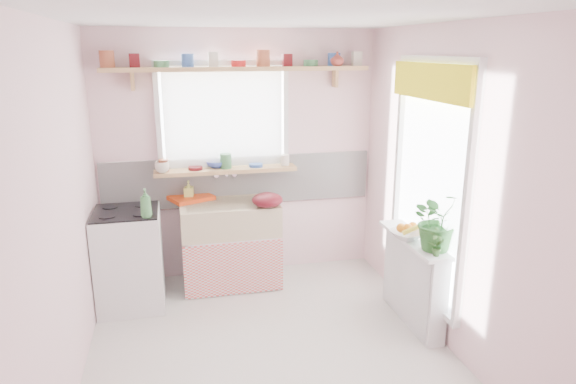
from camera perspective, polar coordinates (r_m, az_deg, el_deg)
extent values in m
plane|color=silver|center=(4.24, -1.97, -17.28)|extent=(3.20, 3.20, 0.00)
plane|color=white|center=(3.57, -2.37, 18.77)|extent=(3.20, 3.20, 0.00)
plane|color=#FDD4D9|center=(5.25, -5.45, 3.98)|extent=(2.80, 0.00, 2.80)
plane|color=#FDD4D9|center=(2.27, 5.64, -12.12)|extent=(2.80, 0.00, 2.80)
plane|color=#FDD4D9|center=(3.73, -23.81, -2.16)|extent=(0.00, 3.20, 3.20)
plane|color=#FDD4D9|center=(4.19, 16.98, 0.39)|extent=(0.00, 3.20, 3.20)
cube|color=white|center=(5.29, -5.35, 1.30)|extent=(2.74, 0.03, 0.50)
cube|color=#C98288|center=(5.34, -5.30, -0.79)|extent=(2.74, 0.02, 0.12)
cube|color=white|center=(5.16, -7.22, 8.24)|extent=(1.20, 0.01, 1.00)
cube|color=white|center=(5.10, -7.14, 8.15)|extent=(1.15, 0.02, 0.95)
cube|color=white|center=(4.36, 15.64, 1.06)|extent=(0.01, 1.10, 1.90)
cube|color=#FFF31A|center=(4.20, 15.42, 11.76)|extent=(0.03, 1.20, 0.28)
cube|color=white|center=(5.24, -6.37, -7.27)|extent=(0.85, 0.55, 0.55)
cube|color=#EB4C45|center=(4.98, -5.98, -8.50)|extent=(0.95, 0.02, 0.53)
cube|color=beige|center=(5.09, -6.51, -2.85)|extent=(0.95, 0.55, 0.30)
cylinder|color=silver|center=(5.22, -6.96, 2.18)|extent=(0.03, 0.22, 0.03)
cube|color=white|center=(4.93, -17.19, -7.18)|extent=(0.58, 0.58, 0.90)
cube|color=black|center=(4.78, -17.62, -2.14)|extent=(0.56, 0.56, 0.02)
cylinder|color=black|center=(4.66, -19.48, -2.58)|extent=(0.14, 0.14, 0.01)
cylinder|color=black|center=(4.63, -16.04, -2.38)|extent=(0.14, 0.14, 0.01)
cylinder|color=black|center=(4.92, -19.14, -1.58)|extent=(0.14, 0.14, 0.01)
cylinder|color=black|center=(4.90, -15.89, -1.39)|extent=(0.14, 0.14, 0.01)
cube|color=white|center=(4.61, 13.79, -9.59)|extent=(0.15, 0.90, 0.75)
cube|color=white|center=(4.45, 13.76, -5.14)|extent=(0.22, 0.95, 0.03)
cube|color=tan|center=(5.14, -6.89, 2.43)|extent=(1.40, 0.22, 0.04)
cube|color=tan|center=(5.02, -5.50, 13.47)|extent=(2.52, 0.24, 0.04)
cylinder|color=#A55133|center=(5.00, -19.46, 13.59)|extent=(0.11, 0.11, 0.12)
cylinder|color=#590F14|center=(4.98, -16.69, 13.81)|extent=(0.11, 0.11, 0.12)
cylinder|color=#3F7F4C|center=(4.97, -13.87, 13.66)|extent=(0.11, 0.11, 0.06)
cylinder|color=#3359A5|center=(4.97, -11.09, 14.16)|extent=(0.11, 0.11, 0.12)
cylinder|color=silver|center=(4.99, -8.30, 14.29)|extent=(0.11, 0.11, 0.12)
cylinder|color=red|center=(5.01, -5.52, 14.04)|extent=(0.11, 0.11, 0.06)
cylinder|color=#A55133|center=(5.05, -2.79, 14.44)|extent=(0.11, 0.11, 0.12)
cylinder|color=#590F14|center=(5.10, -0.09, 14.47)|extent=(0.11, 0.11, 0.12)
cylinder|color=#3F7F4C|center=(5.16, 2.55, 14.14)|extent=(0.11, 0.11, 0.06)
cylinder|color=#3359A5|center=(5.22, 5.13, 14.44)|extent=(0.11, 0.11, 0.12)
cylinder|color=silver|center=(5.30, 7.64, 14.38)|extent=(0.11, 0.11, 0.12)
cylinder|color=#A55133|center=(5.10, -13.87, 2.90)|extent=(0.11, 0.11, 0.12)
cylinder|color=#590F14|center=(5.10, -10.39, 3.11)|extent=(0.11, 0.11, 0.12)
cylinder|color=#3F7F4C|center=(5.13, -6.91, 2.98)|extent=(0.11, 0.11, 0.06)
cylinder|color=#3359A5|center=(5.16, -3.50, 3.49)|extent=(0.11, 0.11, 0.12)
cylinder|color=silver|center=(5.22, -0.13, 3.65)|extent=(0.11, 0.11, 0.12)
cube|color=#E44414|center=(5.20, -10.71, -0.64)|extent=(0.48, 0.43, 0.04)
ellipsoid|color=#5C0F19|center=(4.88, -2.31, -0.89)|extent=(0.39, 0.39, 0.13)
imported|color=#296327|center=(4.16, 16.40, -3.01)|extent=(0.44, 0.39, 0.49)
imported|color=silver|center=(4.40, 13.11, -4.64)|extent=(0.34, 0.34, 0.07)
imported|color=#325C25|center=(4.07, 16.18, -5.40)|extent=(0.13, 0.10, 0.22)
imported|color=#DFE666|center=(5.18, -10.97, 0.17)|extent=(0.10, 0.10, 0.19)
imported|color=#EEE4CE|center=(5.04, -13.80, 2.69)|extent=(0.17, 0.17, 0.11)
imported|color=#3851B8|center=(5.18, -7.89, 3.10)|extent=(0.24, 0.24, 0.07)
imported|color=#9E3B30|center=(5.17, 5.49, 14.51)|extent=(0.14, 0.14, 0.14)
imported|color=#438749|center=(4.52, -15.53, -1.20)|extent=(0.10, 0.11, 0.25)
sphere|color=orange|center=(4.39, 13.16, -3.95)|extent=(0.08, 0.08, 0.08)
sphere|color=orange|center=(4.44, 13.69, -3.75)|extent=(0.08, 0.08, 0.08)
sphere|color=orange|center=(4.38, 12.45, -3.92)|extent=(0.08, 0.08, 0.08)
cylinder|color=yellow|center=(4.35, 13.69, -4.01)|extent=(0.18, 0.04, 0.10)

